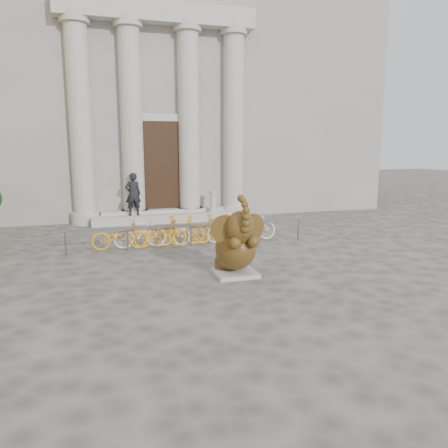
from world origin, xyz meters
name	(u,v)px	position (x,y,z in m)	size (l,w,h in m)	color
ground	(233,292)	(0.00, 0.00, 0.00)	(80.00, 80.00, 0.00)	#474442
classical_building	(145,91)	(0.00, 14.93, 5.98)	(22.00, 10.70, 12.00)	gray
entrance_steps	(165,217)	(0.00, 9.40, 0.18)	(6.00, 1.20, 0.36)	#A8A59E
elephant_statue	(236,246)	(0.45, 1.13, 0.75)	(1.39, 1.52, 2.07)	#A8A59E
bike_rack	(189,230)	(0.06, 4.82, 0.50)	(8.00, 0.53, 1.00)	slate
pedestrian	(133,194)	(-1.30, 9.19, 1.24)	(0.64, 0.42, 1.75)	black
balustrade_post	(213,202)	(2.06, 9.10, 0.78)	(0.37, 0.37, 0.92)	#A8A59E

